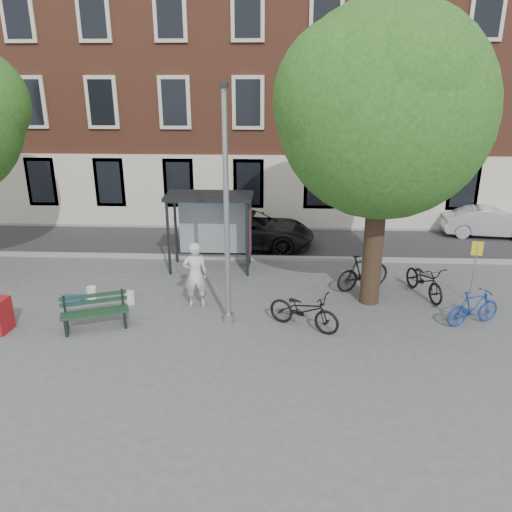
{
  "coord_description": "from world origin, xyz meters",
  "views": [
    {
      "loc": [
        1.31,
        -12.05,
        6.19
      ],
      "look_at": [
        0.67,
        1.42,
        1.4
      ],
      "focal_mm": 35.0,
      "sensor_mm": 36.0,
      "label": 1
    }
  ],
  "objects_px": {
    "car_dark": "(250,229)",
    "car_silver": "(489,222)",
    "bike_c": "(424,280)",
    "bus_shelter": "(222,214)",
    "bike_b": "(473,307)",
    "notice_sign": "(476,259)",
    "bench": "(95,314)",
    "bike_a": "(304,310)",
    "bike_d": "(363,272)",
    "lamppost": "(227,223)",
    "painter": "(195,275)"
  },
  "relations": [
    {
      "from": "lamppost",
      "to": "painter",
      "type": "relative_size",
      "value": 3.18
    },
    {
      "from": "car_dark",
      "to": "car_silver",
      "type": "relative_size",
      "value": 1.34
    },
    {
      "from": "bike_a",
      "to": "bike_d",
      "type": "distance_m",
      "value": 3.33
    },
    {
      "from": "painter",
      "to": "bike_b",
      "type": "bearing_deg",
      "value": 164.25
    },
    {
      "from": "painter",
      "to": "bench",
      "type": "distance_m",
      "value": 2.89
    },
    {
      "from": "car_dark",
      "to": "car_silver",
      "type": "distance_m",
      "value": 10.0
    },
    {
      "from": "lamppost",
      "to": "car_silver",
      "type": "xyz_separation_m",
      "value": [
        10.02,
        8.32,
        -2.17
      ]
    },
    {
      "from": "bench",
      "to": "bike_b",
      "type": "height_order",
      "value": "bike_b"
    },
    {
      "from": "painter",
      "to": "bike_a",
      "type": "bearing_deg",
      "value": 148.1
    },
    {
      "from": "bike_b",
      "to": "bike_d",
      "type": "relative_size",
      "value": 0.85
    },
    {
      "from": "bench",
      "to": "car_silver",
      "type": "bearing_deg",
      "value": 12.33
    },
    {
      "from": "bike_a",
      "to": "car_dark",
      "type": "distance_m",
      "value": 7.0
    },
    {
      "from": "lamppost",
      "to": "bike_d",
      "type": "bearing_deg",
      "value": 31.85
    },
    {
      "from": "lamppost",
      "to": "bike_b",
      "type": "bearing_deg",
      "value": 1.65
    },
    {
      "from": "bike_d",
      "to": "notice_sign",
      "type": "bearing_deg",
      "value": -131.75
    },
    {
      "from": "bike_c",
      "to": "bike_d",
      "type": "distance_m",
      "value": 1.82
    },
    {
      "from": "bike_b",
      "to": "notice_sign",
      "type": "height_order",
      "value": "notice_sign"
    },
    {
      "from": "bike_d",
      "to": "car_silver",
      "type": "distance_m",
      "value": 8.44
    },
    {
      "from": "bench",
      "to": "notice_sign",
      "type": "relative_size",
      "value": 0.97
    },
    {
      "from": "car_silver",
      "to": "bike_b",
      "type": "bearing_deg",
      "value": 162.49
    },
    {
      "from": "bike_c",
      "to": "bike_d",
      "type": "xyz_separation_m",
      "value": [
        -1.76,
        0.44,
        0.06
      ]
    },
    {
      "from": "bench",
      "to": "bike_c",
      "type": "xyz_separation_m",
      "value": [
        9.17,
        2.48,
        0.11
      ]
    },
    {
      "from": "bike_a",
      "to": "car_silver",
      "type": "xyz_separation_m",
      "value": [
        8.02,
        8.56,
        0.09
      ]
    },
    {
      "from": "bike_c",
      "to": "bike_b",
      "type": "bearing_deg",
      "value": -82.89
    },
    {
      "from": "bike_c",
      "to": "lamppost",
      "type": "bearing_deg",
      "value": -176.94
    },
    {
      "from": "bus_shelter",
      "to": "bike_b",
      "type": "bearing_deg",
      "value": -28.86
    },
    {
      "from": "car_silver",
      "to": "notice_sign",
      "type": "bearing_deg",
      "value": 161.28
    },
    {
      "from": "car_silver",
      "to": "notice_sign",
      "type": "relative_size",
      "value": 2.03
    },
    {
      "from": "lamppost",
      "to": "car_dark",
      "type": "relative_size",
      "value": 1.22
    },
    {
      "from": "bike_c",
      "to": "car_dark",
      "type": "height_order",
      "value": "car_dark"
    },
    {
      "from": "bench",
      "to": "bike_d",
      "type": "bearing_deg",
      "value": 0.75
    },
    {
      "from": "bench",
      "to": "bike_b",
      "type": "relative_size",
      "value": 1.1
    },
    {
      "from": "painter",
      "to": "bike_c",
      "type": "relative_size",
      "value": 0.98
    },
    {
      "from": "lamppost",
      "to": "bench",
      "type": "relative_size",
      "value": 3.42
    },
    {
      "from": "lamppost",
      "to": "bike_c",
      "type": "xyz_separation_m",
      "value": [
        5.71,
        2.01,
        -2.27
      ]
    },
    {
      "from": "bike_a",
      "to": "car_silver",
      "type": "bearing_deg",
      "value": -14.96
    },
    {
      "from": "bike_b",
      "to": "car_dark",
      "type": "distance_m",
      "value": 8.94
    },
    {
      "from": "car_dark",
      "to": "notice_sign",
      "type": "bearing_deg",
      "value": -118.57
    },
    {
      "from": "bike_a",
      "to": "notice_sign",
      "type": "bearing_deg",
      "value": -40.3
    },
    {
      "from": "lamppost",
      "to": "notice_sign",
      "type": "height_order",
      "value": "lamppost"
    },
    {
      "from": "bike_c",
      "to": "car_dark",
      "type": "distance_m",
      "value": 7.13
    },
    {
      "from": "bike_b",
      "to": "notice_sign",
      "type": "relative_size",
      "value": 0.89
    },
    {
      "from": "bike_b",
      "to": "bike_d",
      "type": "height_order",
      "value": "bike_d"
    },
    {
      "from": "bike_c",
      "to": "bus_shelter",
      "type": "bearing_deg",
      "value": 145.31
    },
    {
      "from": "bike_a",
      "to": "lamppost",
      "type": "bearing_deg",
      "value": 111.21
    },
    {
      "from": "bench",
      "to": "bike_a",
      "type": "bearing_deg",
      "value": -18.39
    },
    {
      "from": "bike_a",
      "to": "bike_b",
      "type": "height_order",
      "value": "bike_a"
    },
    {
      "from": "bike_d",
      "to": "bike_b",
      "type": "bearing_deg",
      "value": -160.02
    },
    {
      "from": "bike_a",
      "to": "bike_d",
      "type": "height_order",
      "value": "bike_d"
    },
    {
      "from": "lamppost",
      "to": "bike_b",
      "type": "relative_size",
      "value": 3.76
    }
  ]
}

